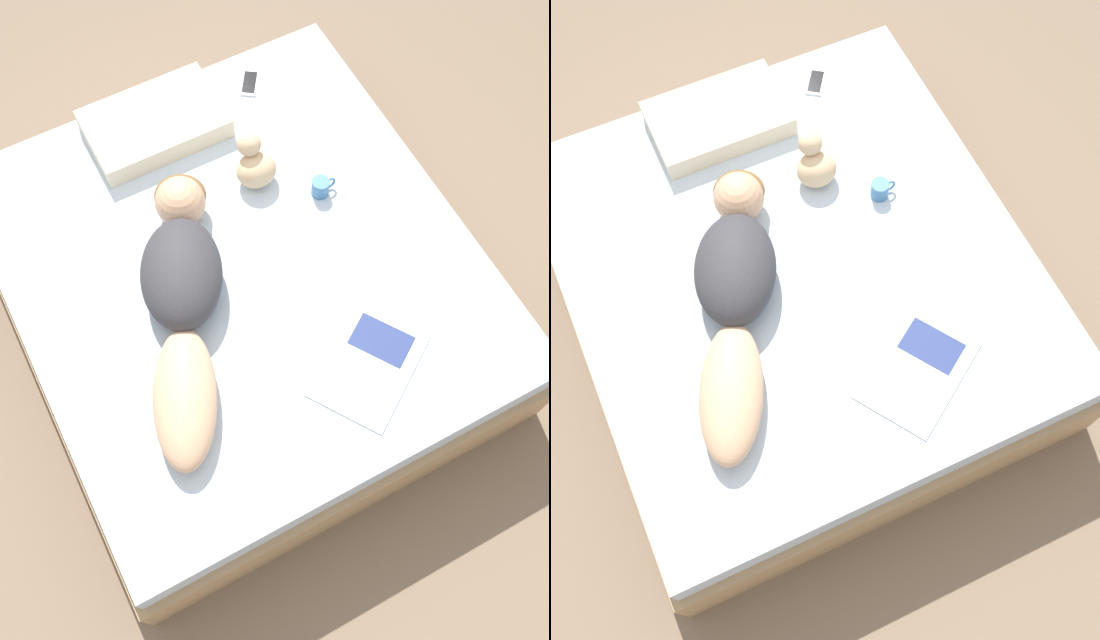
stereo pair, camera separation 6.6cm
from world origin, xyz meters
The scene contains 8 objects.
ground_plane centered at (0.00, 0.00, 0.00)m, with size 12.00×12.00×0.00m, color #7A6651.
bed centered at (0.00, 0.00, 0.26)m, with size 1.84×2.02×0.53m.
person centered at (-0.27, -0.06, 0.63)m, with size 0.69×1.19×0.23m.
open_magazine centered at (0.23, -0.61, 0.54)m, with size 0.55×0.51×0.01m.
coffee_mug centered at (0.45, 0.15, 0.58)m, with size 0.11×0.07×0.08m.
cell_phone centered at (0.45, 0.80, 0.54)m, with size 0.14×0.16×0.01m.
plush_toy centered at (0.24, 0.34, 0.63)m, with size 0.17×0.19×0.22m.
pillow centered at (-0.03, 0.76, 0.58)m, with size 0.58×0.37×0.10m.
Camera 1 is at (-0.55, -1.32, 3.17)m, focal length 42.00 mm.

